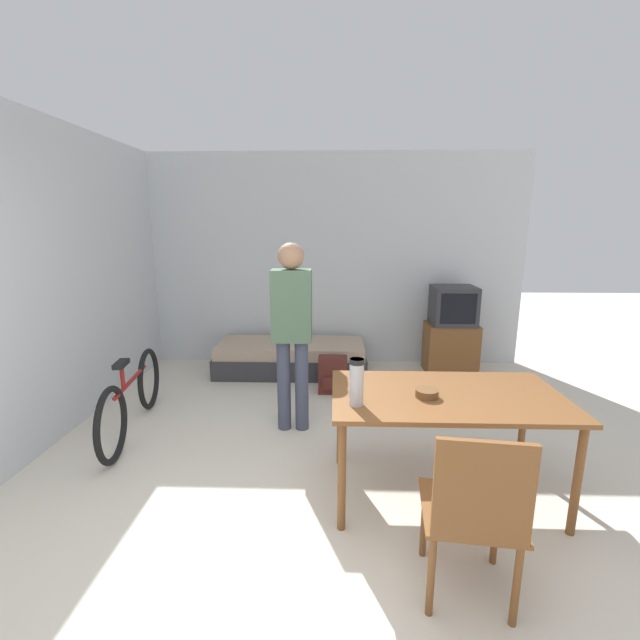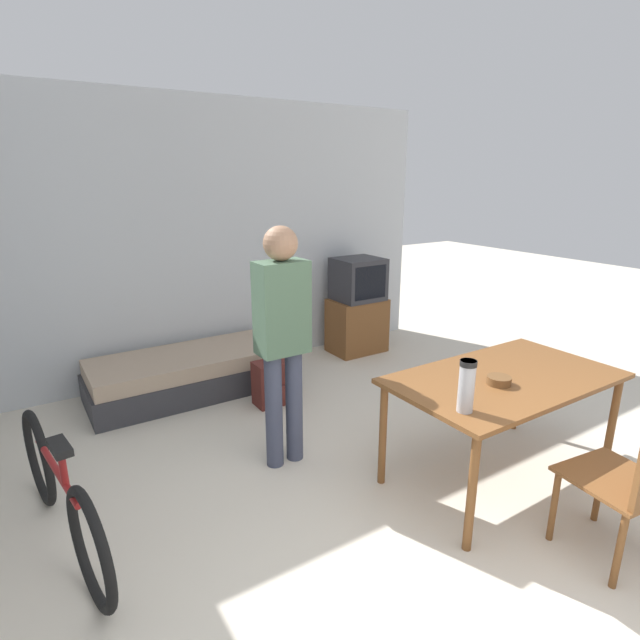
{
  "view_description": "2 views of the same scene",
  "coord_description": "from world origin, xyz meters",
  "px_view_note": "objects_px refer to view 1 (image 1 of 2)",
  "views": [
    {
      "loc": [
        0.22,
        -1.68,
        1.82
      ],
      "look_at": [
        0.09,
        2.17,
        0.95
      ],
      "focal_mm": 24.0,
      "sensor_mm": 36.0,
      "label": 1
    },
    {
      "loc": [
        -1.63,
        -0.89,
        1.98
      ],
      "look_at": [
        0.27,
        2.08,
        0.94
      ],
      "focal_mm": 28.0,
      "sensor_mm": 36.0,
      "label": 2
    }
  ],
  "objects_px": {
    "thermos_flask": "(357,380)",
    "tv": "(451,331)",
    "daybed": "(291,357)",
    "bicycle": "(132,398)",
    "person_standing": "(292,324)",
    "backpack": "(333,375)",
    "mate_bowl": "(427,393)",
    "wooden_chair": "(475,510)",
    "dining_table": "(446,404)"
  },
  "relations": [
    {
      "from": "daybed",
      "to": "backpack",
      "type": "bearing_deg",
      "value": -50.54
    },
    {
      "from": "mate_bowl",
      "to": "wooden_chair",
      "type": "bearing_deg",
      "value": -85.59
    },
    {
      "from": "thermos_flask",
      "to": "tv",
      "type": "bearing_deg",
      "value": 64.26
    },
    {
      "from": "dining_table",
      "to": "thermos_flask",
      "type": "height_order",
      "value": "thermos_flask"
    },
    {
      "from": "backpack",
      "to": "wooden_chair",
      "type": "bearing_deg",
      "value": -76.07
    },
    {
      "from": "wooden_chair",
      "to": "mate_bowl",
      "type": "xyz_separation_m",
      "value": [
        -0.06,
        0.82,
        0.24
      ]
    },
    {
      "from": "person_standing",
      "to": "thermos_flask",
      "type": "distance_m",
      "value": 1.25
    },
    {
      "from": "bicycle",
      "to": "person_standing",
      "type": "bearing_deg",
      "value": 3.77
    },
    {
      "from": "bicycle",
      "to": "mate_bowl",
      "type": "relative_size",
      "value": 11.11
    },
    {
      "from": "person_standing",
      "to": "thermos_flask",
      "type": "height_order",
      "value": "person_standing"
    },
    {
      "from": "tv",
      "to": "dining_table",
      "type": "height_order",
      "value": "tv"
    },
    {
      "from": "daybed",
      "to": "thermos_flask",
      "type": "distance_m",
      "value": 2.82
    },
    {
      "from": "dining_table",
      "to": "bicycle",
      "type": "relative_size",
      "value": 0.92
    },
    {
      "from": "bicycle",
      "to": "mate_bowl",
      "type": "bearing_deg",
      "value": -20.88
    },
    {
      "from": "tv",
      "to": "wooden_chair",
      "type": "height_order",
      "value": "tv"
    },
    {
      "from": "bicycle",
      "to": "mate_bowl",
      "type": "height_order",
      "value": "mate_bowl"
    },
    {
      "from": "dining_table",
      "to": "mate_bowl",
      "type": "bearing_deg",
      "value": -156.62
    },
    {
      "from": "dining_table",
      "to": "backpack",
      "type": "bearing_deg",
      "value": 112.4
    },
    {
      "from": "daybed",
      "to": "bicycle",
      "type": "xyz_separation_m",
      "value": [
        -1.26,
        -1.6,
        0.13
      ]
    },
    {
      "from": "tv",
      "to": "mate_bowl",
      "type": "relative_size",
      "value": 7.45
    },
    {
      "from": "bicycle",
      "to": "thermos_flask",
      "type": "height_order",
      "value": "thermos_flask"
    },
    {
      "from": "daybed",
      "to": "thermos_flask",
      "type": "relative_size",
      "value": 6.27
    },
    {
      "from": "tv",
      "to": "mate_bowl",
      "type": "distance_m",
      "value": 2.75
    },
    {
      "from": "daybed",
      "to": "thermos_flask",
      "type": "bearing_deg",
      "value": -75.85
    },
    {
      "from": "person_standing",
      "to": "dining_table",
      "type": "bearing_deg",
      "value": -40.43
    },
    {
      "from": "thermos_flask",
      "to": "dining_table",
      "type": "bearing_deg",
      "value": 18.33
    },
    {
      "from": "tv",
      "to": "wooden_chair",
      "type": "xyz_separation_m",
      "value": [
        -0.8,
        -3.41,
        -0.01
      ]
    },
    {
      "from": "daybed",
      "to": "tv",
      "type": "xyz_separation_m",
      "value": [
        1.99,
        0.09,
        0.34
      ]
    },
    {
      "from": "wooden_chair",
      "to": "thermos_flask",
      "type": "bearing_deg",
      "value": 127.46
    },
    {
      "from": "daybed",
      "to": "bicycle",
      "type": "height_order",
      "value": "bicycle"
    },
    {
      "from": "mate_bowl",
      "to": "thermos_flask",
      "type": "bearing_deg",
      "value": -163.32
    },
    {
      "from": "mate_bowl",
      "to": "backpack",
      "type": "relative_size",
      "value": 0.37
    },
    {
      "from": "bicycle",
      "to": "backpack",
      "type": "xyz_separation_m",
      "value": [
        1.78,
        0.97,
        -0.12
      ]
    },
    {
      "from": "mate_bowl",
      "to": "tv",
      "type": "bearing_deg",
      "value": 71.67
    },
    {
      "from": "person_standing",
      "to": "backpack",
      "type": "height_order",
      "value": "person_standing"
    },
    {
      "from": "dining_table",
      "to": "wooden_chair",
      "type": "bearing_deg",
      "value": -95.24
    },
    {
      "from": "wooden_chair",
      "to": "thermos_flask",
      "type": "height_order",
      "value": "thermos_flask"
    },
    {
      "from": "wooden_chair",
      "to": "person_standing",
      "type": "xyz_separation_m",
      "value": [
        -1.02,
        1.82,
        0.45
      ]
    },
    {
      "from": "daybed",
      "to": "dining_table",
      "type": "height_order",
      "value": "dining_table"
    },
    {
      "from": "bicycle",
      "to": "thermos_flask",
      "type": "bearing_deg",
      "value": -28.52
    },
    {
      "from": "wooden_chair",
      "to": "mate_bowl",
      "type": "bearing_deg",
      "value": 94.41
    },
    {
      "from": "daybed",
      "to": "person_standing",
      "type": "height_order",
      "value": "person_standing"
    },
    {
      "from": "tv",
      "to": "thermos_flask",
      "type": "distance_m",
      "value": 3.06
    },
    {
      "from": "backpack",
      "to": "bicycle",
      "type": "bearing_deg",
      "value": -151.32
    },
    {
      "from": "wooden_chair",
      "to": "thermos_flask",
      "type": "xyz_separation_m",
      "value": [
        -0.52,
        0.68,
        0.37
      ]
    },
    {
      "from": "tv",
      "to": "thermos_flask",
      "type": "relative_size",
      "value": 3.69
    },
    {
      "from": "bicycle",
      "to": "backpack",
      "type": "bearing_deg",
      "value": 28.68
    },
    {
      "from": "daybed",
      "to": "thermos_flask",
      "type": "height_order",
      "value": "thermos_flask"
    },
    {
      "from": "bicycle",
      "to": "backpack",
      "type": "height_order",
      "value": "bicycle"
    },
    {
      "from": "thermos_flask",
      "to": "backpack",
      "type": "distance_m",
      "value": 2.14
    }
  ]
}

